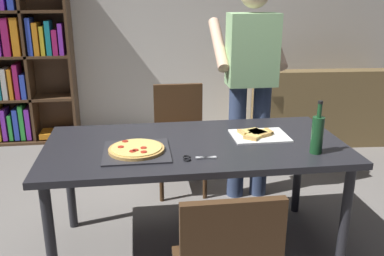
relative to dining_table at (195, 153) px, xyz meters
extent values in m
plane|color=gray|center=(0.00, 0.00, -0.68)|extent=(12.00, 12.00, 0.00)
cube|color=silver|center=(0.00, 2.60, 0.72)|extent=(6.40, 0.10, 2.80)
cube|color=#232328|center=(0.00, 0.00, 0.05)|extent=(1.86, 0.91, 0.04)
cylinder|color=#232328|center=(-0.85, -0.38, -0.33)|extent=(0.06, 0.06, 0.71)
cylinder|color=#232328|center=(0.85, -0.38, -0.33)|extent=(0.06, 0.06, 0.71)
cylinder|color=#232328|center=(-0.85, 0.38, -0.33)|extent=(0.06, 0.06, 0.71)
cylinder|color=#232328|center=(0.85, 0.38, -0.33)|extent=(0.06, 0.06, 0.71)
cube|color=#472D19|center=(0.00, -1.05, -0.01)|extent=(0.42, 0.04, 0.45)
cube|color=#472D19|center=(0.00, 0.86, -0.25)|extent=(0.42, 0.42, 0.04)
cube|color=#472D19|center=(0.00, 1.05, -0.01)|extent=(0.42, 0.04, 0.45)
cylinder|color=#472D19|center=(-0.18, 0.68, -0.48)|extent=(0.04, 0.04, 0.41)
cylinder|color=#472D19|center=(0.18, 0.68, -0.48)|extent=(0.04, 0.04, 0.41)
cylinder|color=#472D19|center=(-0.18, 1.04, -0.48)|extent=(0.04, 0.04, 0.41)
cylinder|color=#472D19|center=(0.18, 1.04, -0.48)|extent=(0.04, 0.04, 0.41)
cube|color=brown|center=(1.90, 2.05, -0.48)|extent=(1.75, 0.96, 0.40)
cube|color=brown|center=(1.88, 1.73, -0.06)|extent=(1.71, 0.31, 0.45)
cube|color=brown|center=(1.13, 2.10, -0.18)|extent=(0.21, 0.86, 0.20)
cube|color=#513823|center=(-1.05, 2.35, 0.29)|extent=(0.03, 0.35, 1.95)
cube|color=#513823|center=(-1.74, 2.35, -0.67)|extent=(1.40, 0.35, 0.03)
cube|color=#513823|center=(-1.74, 2.51, 0.29)|extent=(1.40, 0.03, 1.95)
cube|color=#513823|center=(-1.74, 2.35, -0.18)|extent=(1.34, 0.29, 0.03)
cube|color=#513823|center=(-1.74, 2.35, 0.29)|extent=(1.34, 0.29, 0.03)
cube|color=#513823|center=(-1.74, 2.35, 0.77)|extent=(1.34, 0.29, 0.03)
cube|color=#513823|center=(-1.52, 2.35, 0.29)|extent=(0.03, 0.29, 1.89)
cube|color=yellow|center=(-1.90, 2.33, -0.44)|extent=(0.04, 0.22, 0.39)
cube|color=purple|center=(-1.84, 2.33, -0.46)|extent=(0.05, 0.22, 0.35)
cube|color=green|center=(-1.77, 2.33, -0.49)|extent=(0.04, 0.22, 0.29)
cube|color=blue|center=(-1.71, 2.33, -0.46)|extent=(0.05, 0.22, 0.35)
cube|color=green|center=(-1.64, 2.33, -0.44)|extent=(0.05, 0.22, 0.40)
cube|color=purple|center=(-1.58, 2.33, -0.46)|extent=(0.05, 0.22, 0.35)
cube|color=orange|center=(-1.29, 2.33, -0.60)|extent=(0.35, 0.25, 0.06)
cube|color=teal|center=(-1.84, 2.33, 0.00)|extent=(0.05, 0.22, 0.32)
cube|color=silver|center=(-1.77, 2.33, 0.01)|extent=(0.05, 0.22, 0.34)
cube|color=orange|center=(-1.71, 2.33, 0.00)|extent=(0.04, 0.22, 0.33)
cube|color=#B21E66|center=(-1.64, 2.33, 0.03)|extent=(0.05, 0.22, 0.38)
cube|color=blue|center=(-1.58, 2.33, -0.03)|extent=(0.05, 0.22, 0.27)
cube|color=#B21E66|center=(-1.69, 2.33, 0.51)|extent=(0.07, 0.22, 0.39)
cube|color=orange|center=(-1.59, 2.33, 0.51)|extent=(0.08, 0.22, 0.40)
cube|color=blue|center=(-1.45, 2.33, 0.51)|extent=(0.05, 0.22, 0.40)
cube|color=orange|center=(-1.39, 2.33, 0.48)|extent=(0.05, 0.22, 0.34)
cube|color=yellow|center=(-1.32, 2.33, 0.46)|extent=(0.04, 0.22, 0.31)
cube|color=teal|center=(-1.26, 2.33, 0.49)|extent=(0.05, 0.22, 0.36)
cube|color=#B21E66|center=(-1.20, 2.33, 0.44)|extent=(0.05, 0.22, 0.27)
cube|color=purple|center=(-1.13, 2.33, 0.48)|extent=(0.05, 0.22, 0.33)
cylinder|color=#38476B|center=(0.64, 0.71, -0.21)|extent=(0.14, 0.14, 0.95)
cylinder|color=#38476B|center=(0.44, 0.71, -0.21)|extent=(0.14, 0.14, 0.95)
cube|color=#99CC8C|center=(0.54, 0.71, 0.54)|extent=(0.38, 0.22, 0.55)
cylinder|color=#E0B293|center=(0.77, 0.89, 0.57)|extent=(0.09, 0.50, 0.39)
cylinder|color=#E0B293|center=(0.31, 0.89, 0.57)|extent=(0.09, 0.50, 0.39)
cube|color=#2D2D33|center=(-0.37, -0.11, 0.07)|extent=(0.39, 0.39, 0.01)
cylinder|color=tan|center=(-0.37, -0.11, 0.09)|extent=(0.33, 0.33, 0.02)
cylinder|color=#EACC6B|center=(-0.37, -0.11, 0.10)|extent=(0.30, 0.30, 0.01)
cylinder|color=#B22819|center=(-0.43, -0.01, 0.11)|extent=(0.04, 0.04, 0.00)
cylinder|color=#B22819|center=(-0.32, -0.13, 0.11)|extent=(0.04, 0.04, 0.00)
cylinder|color=#B22819|center=(-0.32, -0.20, 0.11)|extent=(0.04, 0.04, 0.00)
cylinder|color=#B22819|center=(-0.37, -0.17, 0.11)|extent=(0.04, 0.04, 0.00)
cylinder|color=#B22819|center=(-0.46, -0.10, 0.11)|extent=(0.04, 0.04, 0.00)
cylinder|color=#B22819|center=(-0.39, -0.18, 0.11)|extent=(0.04, 0.04, 0.00)
cube|color=white|center=(0.44, 0.07, 0.07)|extent=(0.36, 0.28, 0.01)
cube|color=#EACC6B|center=(0.38, 0.11, 0.09)|extent=(0.16, 0.12, 0.02)
cube|color=tan|center=(0.33, 0.10, 0.09)|extent=(0.05, 0.09, 0.02)
cube|color=#EACC6B|center=(0.43, 0.08, 0.09)|extent=(0.14, 0.17, 0.02)
cube|color=tan|center=(0.46, 0.03, 0.09)|extent=(0.09, 0.06, 0.02)
cube|color=#EACC6B|center=(0.45, 0.09, 0.09)|extent=(0.15, 0.11, 0.02)
cube|color=tan|center=(0.51, 0.10, 0.09)|extent=(0.04, 0.09, 0.02)
cube|color=#EACC6B|center=(0.39, 0.03, 0.09)|extent=(0.16, 0.17, 0.02)
cube|color=tan|center=(0.35, -0.02, 0.09)|extent=(0.09, 0.07, 0.02)
cylinder|color=#194723|center=(0.68, -0.26, 0.18)|extent=(0.07, 0.07, 0.22)
cylinder|color=#194723|center=(0.68, -0.26, 0.33)|extent=(0.03, 0.03, 0.08)
cylinder|color=black|center=(0.68, -0.26, 0.38)|extent=(0.03, 0.03, 0.02)
cube|color=silver|center=(0.03, -0.26, 0.08)|extent=(0.12, 0.02, 0.01)
cube|color=silver|center=(0.03, -0.26, 0.08)|extent=(0.12, 0.03, 0.01)
torus|color=black|center=(-0.08, -0.23, 0.08)|extent=(0.05, 0.05, 0.01)
torus|color=black|center=(-0.09, -0.27, 0.08)|extent=(0.05, 0.05, 0.01)
camera|label=1|loc=(-0.35, -2.43, 0.98)|focal=39.12mm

